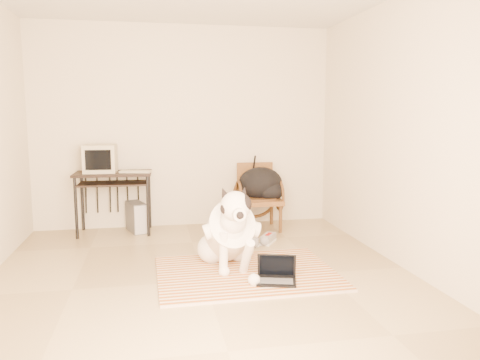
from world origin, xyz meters
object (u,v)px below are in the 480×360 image
object	(u,v)px
backpack	(262,185)
crt_monitor	(100,159)
dog	(229,233)
laptop	(276,275)
pc_tower	(136,217)
rattan_chair	(258,196)
computer_desk	(113,181)

from	to	relation	value
backpack	crt_monitor	bearing A→B (deg)	175.47
dog	crt_monitor	size ratio (longest dim) A/B	3.04
backpack	laptop	bearing A→B (deg)	-99.84
dog	pc_tower	world-z (taller)	dog
laptop	crt_monitor	bearing A→B (deg)	128.52
laptop	rattan_chair	world-z (taller)	rattan_chair
computer_desk	laptop	bearing A→B (deg)	-53.54
computer_desk	rattan_chair	distance (m)	1.89
dog	pc_tower	distance (m)	1.92
laptop	computer_desk	world-z (taller)	computer_desk
dog	pc_tower	xyz separation A→B (m)	(-0.95, 1.66, -0.16)
computer_desk	crt_monitor	size ratio (longest dim) A/B	2.38
dog	rattan_chair	xyz separation A→B (m)	(0.65, 1.54, 0.08)
rattan_chair	computer_desk	bearing A→B (deg)	177.47
computer_desk	rattan_chair	world-z (taller)	rattan_chair
dog	crt_monitor	distance (m)	2.24
dog	rattan_chair	bearing A→B (deg)	67.23
computer_desk	pc_tower	bearing A→B (deg)	8.41
crt_monitor	computer_desk	bearing A→B (deg)	-14.53
dog	backpack	xyz separation A→B (m)	(0.70, 1.50, 0.24)
computer_desk	rattan_chair	xyz separation A→B (m)	(1.87, -0.08, -0.24)
computer_desk	backpack	world-z (taller)	backpack
crt_monitor	pc_tower	world-z (taller)	crt_monitor
computer_desk	dog	bearing A→B (deg)	-52.97
crt_monitor	rattan_chair	xyz separation A→B (m)	(2.02, -0.12, -0.53)
crt_monitor	backpack	size ratio (longest dim) A/B	0.70
crt_monitor	backpack	bearing A→B (deg)	-4.53
pc_tower	computer_desk	bearing A→B (deg)	-171.59
dog	crt_monitor	bearing A→B (deg)	129.64
rattan_chair	crt_monitor	bearing A→B (deg)	176.54
pc_tower	backpack	world-z (taller)	backpack
computer_desk	pc_tower	distance (m)	0.56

